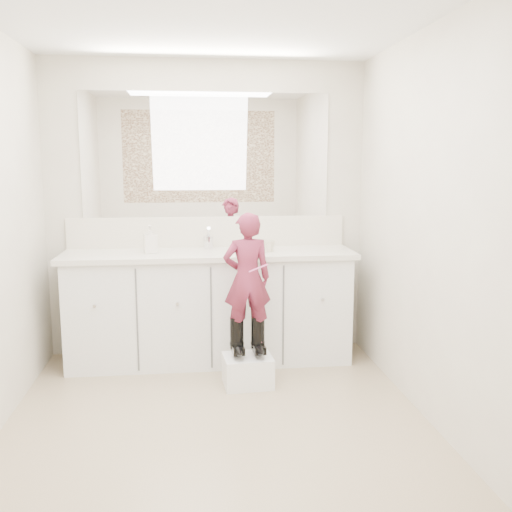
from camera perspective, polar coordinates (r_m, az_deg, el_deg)
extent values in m
plane|color=#8E805D|center=(3.60, -3.77, -16.85)|extent=(3.00, 3.00, 0.00)
plane|color=white|center=(3.32, -4.25, 23.50)|extent=(3.00, 3.00, 0.00)
plane|color=#BCB0A1|center=(4.74, -4.88, 4.67)|extent=(2.60, 0.00, 2.60)
plane|color=#BCB0A1|center=(1.77, -1.62, -3.31)|extent=(2.60, 0.00, 2.60)
plane|color=#BCB0A1|center=(3.55, 17.45, 2.69)|extent=(0.00, 3.00, 3.00)
cube|color=silver|center=(4.60, -4.63, -5.28)|extent=(2.20, 0.55, 0.85)
cube|color=beige|center=(4.49, -4.70, 0.17)|extent=(2.28, 0.58, 0.04)
cube|color=beige|center=(4.74, -4.85, 2.43)|extent=(2.28, 0.03, 0.25)
cube|color=white|center=(4.71, -4.95, 10.00)|extent=(2.00, 0.02, 1.00)
cube|color=#472819|center=(1.74, -1.72, 11.39)|extent=(2.00, 0.01, 1.20)
cylinder|color=silver|center=(4.64, -4.79, 1.35)|extent=(0.08, 0.08, 0.10)
imported|color=beige|center=(4.48, 1.33, 1.01)|extent=(0.11, 0.11, 0.09)
imported|color=silver|center=(4.49, -10.53, 1.68)|extent=(0.12, 0.12, 0.21)
cube|color=white|center=(4.17, -0.84, -11.39)|extent=(0.36, 0.31, 0.22)
imported|color=#AD355D|center=(4.00, -0.89, -2.24)|extent=(0.35, 0.25, 0.93)
cylinder|color=#E3589C|center=(3.91, 0.24, -1.22)|extent=(0.14, 0.02, 0.06)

